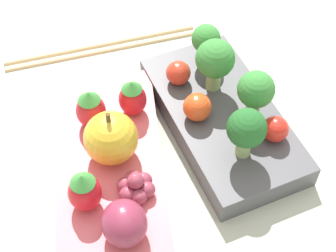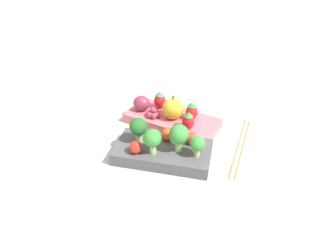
% 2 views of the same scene
% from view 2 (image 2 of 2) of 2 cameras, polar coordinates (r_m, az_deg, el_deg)
% --- Properties ---
extents(ground_plane, '(4.00, 4.00, 0.00)m').
position_cam_2_polar(ground_plane, '(0.64, -0.11, -2.59)').
color(ground_plane, '#ADB7A3').
extents(bento_box_savoury, '(0.19, 0.12, 0.03)m').
position_cam_2_polar(bento_box_savoury, '(0.58, -0.95, -4.98)').
color(bento_box_savoury, '#4C4C51').
rests_on(bento_box_savoury, ground_plane).
extents(bento_box_fruit, '(0.22, 0.13, 0.02)m').
position_cam_2_polar(bento_box_fruit, '(0.68, 0.81, 1.01)').
color(bento_box_fruit, '#DB6670').
rests_on(bento_box_fruit, ground_plane).
extents(broccoli_floret_0, '(0.04, 0.04, 0.06)m').
position_cam_2_polar(broccoli_floret_0, '(0.55, 2.11, -1.75)').
color(broccoli_floret_0, '#93B770').
rests_on(broccoli_floret_0, bento_box_savoury).
extents(broccoli_floret_1, '(0.03, 0.03, 0.05)m').
position_cam_2_polar(broccoli_floret_1, '(0.57, -5.66, -0.28)').
color(broccoli_floret_1, '#93B770').
rests_on(broccoli_floret_1, bento_box_savoury).
extents(broccoli_floret_2, '(0.03, 0.03, 0.05)m').
position_cam_2_polar(broccoli_floret_2, '(0.54, -2.89, -2.47)').
color(broccoli_floret_2, '#93B770').
rests_on(broccoli_floret_2, bento_box_savoury).
extents(broccoli_floret_3, '(0.03, 0.03, 0.04)m').
position_cam_2_polar(broccoli_floret_3, '(0.54, 5.60, -3.43)').
color(broccoli_floret_3, '#93B770').
rests_on(broccoli_floret_3, bento_box_savoury).
extents(cherry_tomato_0, '(0.03, 0.03, 0.03)m').
position_cam_2_polar(cherry_tomato_0, '(0.59, 0.00, -1.53)').
color(cherry_tomato_0, '#DB4C1E').
rests_on(cherry_tomato_0, bento_box_savoury).
extents(cherry_tomato_1, '(0.02, 0.02, 0.02)m').
position_cam_2_polar(cherry_tomato_1, '(0.58, 4.49, -2.34)').
color(cherry_tomato_1, red).
rests_on(cherry_tomato_1, bento_box_savoury).
extents(cherry_tomato_2, '(0.02, 0.02, 0.02)m').
position_cam_2_polar(cherry_tomato_2, '(0.56, -6.17, -4.05)').
color(cherry_tomato_2, red).
rests_on(cherry_tomato_2, bento_box_savoury).
extents(apple, '(0.05, 0.05, 0.06)m').
position_cam_2_polar(apple, '(0.66, 0.98, 3.34)').
color(apple, gold).
rests_on(apple, bento_box_fruit).
extents(strawberry_0, '(0.03, 0.03, 0.04)m').
position_cam_2_polar(strawberry_0, '(0.70, -1.57, 4.96)').
color(strawberry_0, red).
rests_on(strawberry_0, bento_box_fruit).
extents(strawberry_1, '(0.03, 0.03, 0.04)m').
position_cam_2_polar(strawberry_1, '(0.62, 3.85, 0.97)').
color(strawberry_1, red).
rests_on(strawberry_1, bento_box_fruit).
extents(strawberry_2, '(0.03, 0.03, 0.04)m').
position_cam_2_polar(strawberry_2, '(0.66, 4.55, 2.86)').
color(strawberry_2, red).
rests_on(strawberry_2, bento_box_fruit).
extents(plum, '(0.04, 0.04, 0.04)m').
position_cam_2_polar(plum, '(0.69, -5.05, 4.34)').
color(plum, '#892D47').
rests_on(plum, bento_box_fruit).
extents(grape_cluster, '(0.03, 0.03, 0.02)m').
position_cam_2_polar(grape_cluster, '(0.67, -2.85, 2.44)').
color(grape_cluster, '#93384C').
rests_on(grape_cluster, bento_box_fruit).
extents(chopsticks_pair, '(0.02, 0.21, 0.01)m').
position_cam_2_polar(chopsticks_pair, '(0.64, 13.85, -3.51)').
color(chopsticks_pair, tan).
rests_on(chopsticks_pair, ground_plane).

